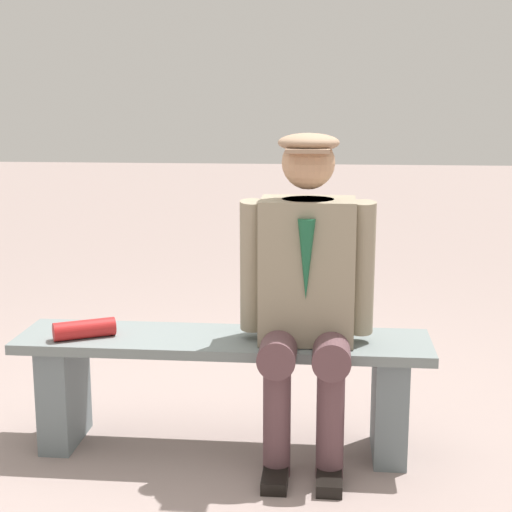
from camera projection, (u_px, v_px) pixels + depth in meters
The scene contains 4 objects.
ground_plane at pixel (224, 447), 3.37m from camera, with size 30.00×30.00×0.00m, color gray.
bench at pixel (223, 375), 3.31m from camera, with size 1.73×0.39×0.50m.
seated_man at pixel (307, 285), 3.14m from camera, with size 0.55×0.55×1.35m.
rolled_magazine at pixel (84, 329), 3.25m from camera, with size 0.08×0.08×0.25m, color #B21E1E.
Camera 1 is at (-0.44, 3.12, 1.48)m, focal length 54.76 mm.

